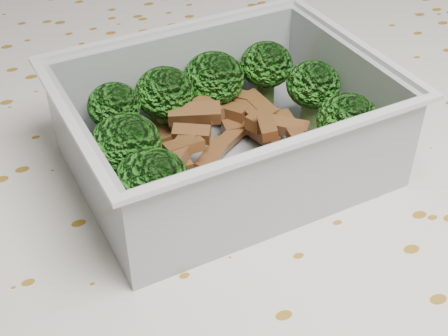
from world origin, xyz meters
name	(u,v)px	position (x,y,z in m)	size (l,w,h in m)	color
dining_table	(223,294)	(0.00, 0.00, 0.67)	(1.40, 0.90, 0.75)	brown
tablecloth	(223,243)	(0.00, 0.00, 0.72)	(1.46, 0.96, 0.19)	silver
lunch_container	(226,137)	(0.02, 0.03, 0.78)	(0.20, 0.16, 0.07)	#B6BDC3
broccoli_florets	(211,111)	(0.01, 0.04, 0.79)	(0.17, 0.13, 0.05)	#608C3F
meat_pile	(221,127)	(0.02, 0.04, 0.78)	(0.12, 0.08, 0.03)	brown
sausage	(266,180)	(0.02, -0.01, 0.77)	(0.17, 0.03, 0.03)	#C34C1F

